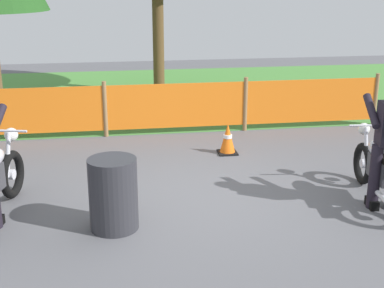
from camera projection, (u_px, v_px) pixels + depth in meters
name	position (u px, v px, depth m)	size (l,w,h in m)	color
ground	(203.00, 193.00, 7.57)	(24.00, 24.00, 0.02)	#5B5B60
grass_verge	(159.00, 94.00, 13.72)	(24.00, 7.15, 0.01)	#4C8C3D
barrier_fence	(177.00, 106.00, 10.19)	(8.11, 0.08, 1.05)	olive
motorcycle_lead	(381.00, 170.00, 7.14)	(0.58, 1.94, 0.92)	black
traffic_cone	(228.00, 139.00, 9.13)	(0.32, 0.32, 0.53)	black
spare_drum	(113.00, 194.00, 6.38)	(0.58, 0.58, 0.88)	#2D2D33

